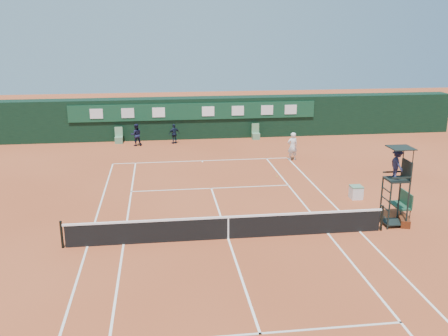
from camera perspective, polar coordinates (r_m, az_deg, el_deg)
The scene contains 14 objects.
ground at distance 20.10m, azimuth 0.48°, elevation -8.09°, with size 90.00×90.00×0.00m, color #AE4D29.
court_lines at distance 20.10m, azimuth 0.48°, elevation -8.08°, with size 11.05×23.85×0.01m.
tennis_net at distance 19.90m, azimuth 0.49°, elevation -6.76°, with size 12.90×0.10×1.10m.
back_wall at distance 37.59m, azimuth -3.47°, elevation 5.78°, with size 40.00×1.65×3.00m.
linesman_chair_left at distance 36.63m, azimuth -11.92°, elevation 3.28°, with size 0.55×0.50×1.15m.
linesman_chair_right at distance 37.18m, azimuth 3.65°, elevation 3.79°, with size 0.55×0.50×1.15m.
umpire_chair at distance 21.77m, azimuth 19.20°, elevation -0.21°, with size 0.96×0.95×3.42m.
player_bench at distance 23.67m, azimuth 19.72°, elevation -3.71°, with size 0.55×1.20×1.10m.
tennis_bag at distance 22.67m, azimuth 19.90°, elevation -5.77°, with size 0.38×0.87×0.33m, color black.
cooler at distance 25.28m, azimuth 14.86°, elevation -2.68°, with size 0.57×0.57×0.65m.
tennis_ball at distance 28.09m, azimuth 6.07°, elevation -0.96°, with size 0.06×0.06×0.06m, color gold.
player at distance 31.39m, azimuth 7.83°, elevation 2.45°, with size 0.66×0.43×1.80m, color silver.
ball_kid_left at distance 35.52m, azimuth -10.00°, elevation 3.76°, with size 0.76×0.59×1.57m, color black.
ball_kid_right at distance 35.81m, azimuth -5.71°, elevation 3.91°, with size 0.83×0.35×1.42m, color black.
Camera 1 is at (-2.55, -18.15, 8.25)m, focal length 40.00 mm.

